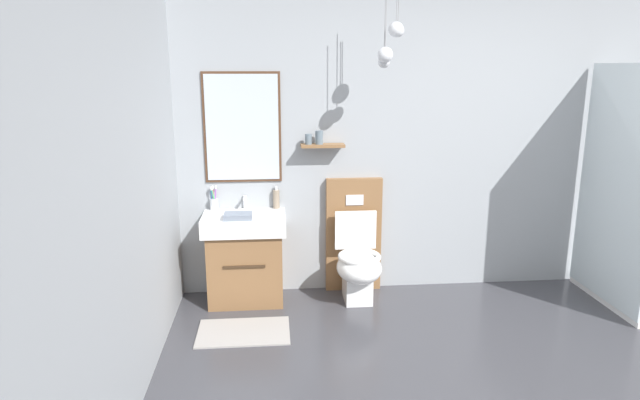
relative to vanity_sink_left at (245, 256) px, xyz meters
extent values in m
cube|color=#999EA3|center=(1.72, 0.26, 0.90)|extent=(4.79, 0.12, 2.60)
cube|color=#4C301E|center=(0.00, 0.19, 1.04)|extent=(0.63, 0.02, 0.90)
cube|color=silver|center=(0.00, 0.18, 1.04)|extent=(0.59, 0.01, 0.86)
cube|color=brown|center=(0.66, 0.12, 0.89)|extent=(0.36, 0.14, 0.02)
cylinder|color=slate|center=(0.54, 0.12, 0.95)|extent=(0.05, 0.05, 0.08)
cylinder|color=slate|center=(0.63, 0.11, 0.96)|extent=(0.06, 0.06, 0.11)
cylinder|color=gray|center=(1.08, -0.27, 1.93)|extent=(0.01, 0.01, 0.54)
sphere|color=silver|center=(1.08, -0.27, 1.61)|extent=(0.11, 0.11, 0.11)
cylinder|color=gray|center=(1.09, -0.18, 1.90)|extent=(0.01, 0.01, 0.59)
sphere|color=silver|center=(1.09, -0.18, 1.56)|extent=(0.09, 0.09, 0.09)
sphere|color=silver|center=(1.17, -0.24, 1.78)|extent=(0.09, 0.09, 0.09)
sphere|color=silver|center=(1.16, -0.24, 1.79)|extent=(0.11, 0.11, 0.11)
cube|color=#999EA3|center=(-0.61, -1.77, 0.90)|extent=(0.12, 4.18, 2.60)
cube|color=#9E9993|center=(0.00, -0.59, -0.39)|extent=(0.68, 0.44, 0.01)
cube|color=brown|center=(0.00, 0.00, -0.09)|extent=(0.60, 0.42, 0.61)
cube|color=#3B2919|center=(0.00, -0.22, -0.02)|extent=(0.33, 0.01, 0.02)
cube|color=white|center=(0.00, 0.00, 0.29)|extent=(0.67, 0.48, 0.14)
cube|color=silver|center=(0.00, -0.03, 0.34)|extent=(0.42, 0.26, 0.03)
cylinder|color=silver|center=(0.00, 0.19, 0.41)|extent=(0.03, 0.03, 0.11)
cylinder|color=silver|center=(0.00, 0.13, 0.46)|extent=(0.02, 0.11, 0.02)
cube|color=brown|center=(0.93, 0.18, 0.10)|extent=(0.48, 0.10, 1.00)
cube|color=silver|center=(0.93, 0.13, 0.42)|extent=(0.15, 0.01, 0.09)
cube|color=white|center=(0.93, -0.08, -0.23)|extent=(0.22, 0.30, 0.34)
ellipsoid|color=white|center=(0.93, -0.16, -0.08)|extent=(0.37, 0.46, 0.24)
torus|color=white|center=(0.93, -0.16, 0.02)|extent=(0.35, 0.35, 0.04)
cube|color=white|center=(0.93, 0.06, 0.18)|extent=(0.35, 0.03, 0.33)
cylinder|color=silver|center=(-0.26, 0.16, 0.41)|extent=(0.07, 0.07, 0.09)
cylinder|color=purple|center=(-0.24, 0.16, 0.46)|extent=(0.02, 0.02, 0.17)
cube|color=white|center=(-0.23, 0.17, 0.55)|extent=(0.01, 0.02, 0.03)
cylinder|color=#DB3847|center=(-0.26, 0.17, 0.46)|extent=(0.01, 0.02, 0.17)
cube|color=white|center=(-0.26, 0.17, 0.55)|extent=(0.01, 0.02, 0.03)
cylinder|color=#2D84DB|center=(-0.27, 0.16, 0.46)|extent=(0.02, 0.01, 0.16)
cube|color=white|center=(-0.28, 0.17, 0.54)|extent=(0.01, 0.02, 0.03)
cylinder|color=#33B266|center=(-0.25, 0.14, 0.46)|extent=(0.04, 0.02, 0.16)
cube|color=white|center=(-0.27, 0.15, 0.54)|extent=(0.02, 0.02, 0.03)
cylinder|color=gray|center=(0.27, 0.17, 0.44)|extent=(0.06, 0.06, 0.16)
cylinder|color=silver|center=(0.27, 0.17, 0.53)|extent=(0.02, 0.02, 0.04)
cube|color=gray|center=(-0.04, -0.14, 0.38)|extent=(0.22, 0.16, 0.04)
cube|color=silver|center=(2.95, -0.32, 0.60)|extent=(0.02, 0.95, 1.90)
camera|label=1|loc=(0.24, -4.32, 1.52)|focal=30.54mm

